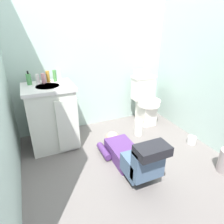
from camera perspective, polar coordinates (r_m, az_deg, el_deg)
ground_plane at (r=2.48m, az=3.11°, el=-13.19°), size 2.80×2.96×0.04m
wall_back at (r=2.93m, az=-5.75°, el=18.55°), size 2.46×0.08×2.40m
wall_right at (r=2.74m, az=27.51°, el=15.67°), size 0.08×1.96×2.40m
toilet at (r=3.15m, az=9.67°, el=3.14°), size 0.36×0.46×0.75m
vanity_cabinet at (r=2.60m, az=-17.03°, el=-1.15°), size 0.60×0.53×0.82m
faucet at (r=2.59m, az=-18.79°, el=9.19°), size 0.02×0.02×0.10m
person_plumber at (r=2.21m, az=5.45°, el=-12.38°), size 0.39×1.06×0.52m
tissue_box at (r=3.07m, az=8.60°, el=11.12°), size 0.22×0.11×0.10m
soap_dispenser at (r=2.56m, az=-23.03°, el=8.78°), size 0.06×0.06×0.17m
bottle_white at (r=2.58m, az=-20.82°, el=9.01°), size 0.04×0.04×0.12m
bottle_pink at (r=2.56m, az=-19.34°, el=9.22°), size 0.05×0.05×0.12m
bottle_amber at (r=2.60m, az=-18.15°, el=9.77°), size 0.04×0.04×0.14m
bottle_green at (r=2.59m, az=-16.33°, el=10.06°), size 0.04×0.04×0.15m
bottle_clear at (r=2.56m, az=-15.14°, el=10.23°), size 0.05×0.05×0.16m
paper_towel_roll at (r=2.86m, az=7.68°, el=-4.49°), size 0.11×0.11×0.24m
toilet_paper_roll at (r=2.89m, az=22.16°, el=-7.57°), size 0.11×0.11×0.10m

